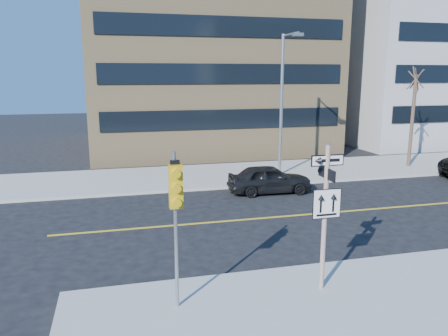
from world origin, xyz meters
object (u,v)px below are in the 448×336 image
object	(u,v)px
traffic_signal	(176,199)
streetlight_a	(283,96)
parked_car_a	(269,179)
street_tree_west	(416,81)
sign_pole	(325,209)

from	to	relation	value
traffic_signal	streetlight_a	xyz separation A→B (m)	(8.00, 13.42, 1.73)
parked_car_a	street_tree_west	distance (m)	12.33
parked_car_a	streetlight_a	xyz separation A→B (m)	(1.80, 2.96, 4.03)
streetlight_a	street_tree_west	xyz separation A→B (m)	(9.00, 0.54, 0.77)
traffic_signal	parked_car_a	world-z (taller)	traffic_signal
streetlight_a	sign_pole	bearing A→B (deg)	-106.77
traffic_signal	street_tree_west	world-z (taller)	street_tree_west
traffic_signal	streetlight_a	bearing A→B (deg)	59.20
sign_pole	street_tree_west	bearing A→B (deg)	46.74
sign_pole	traffic_signal	xyz separation A→B (m)	(-4.00, -0.15, 0.59)
street_tree_west	streetlight_a	bearing A→B (deg)	-176.55
streetlight_a	street_tree_west	size ratio (longest dim) A/B	1.26
sign_pole	parked_car_a	size ratio (longest dim) A/B	0.95
traffic_signal	street_tree_west	xyz separation A→B (m)	(17.00, 13.96, 2.50)
parked_car_a	street_tree_west	bearing A→B (deg)	-69.39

